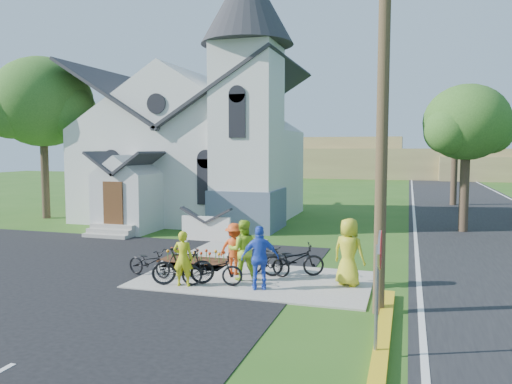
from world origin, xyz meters
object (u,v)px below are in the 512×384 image
(cyclist_3, at_px, (234,249))
(bike_0, at_px, (149,262))
(stop_sign, at_px, (379,267))
(bike_2, at_px, (212,270))
(church_sign, at_px, (206,229))
(cyclist_2, at_px, (260,258))
(utility_pole, at_px, (386,89))
(cyclist_1, at_px, (243,250))
(bike_3, at_px, (268,260))
(bike_4, at_px, (293,260))
(cyclist_0, at_px, (183,258))
(bike_1, at_px, (183,266))
(cyclist_4, at_px, (349,252))

(cyclist_3, bearing_deg, bike_0, 33.42)
(stop_sign, height_order, bike_2, stop_sign)
(church_sign, distance_m, cyclist_2, 4.92)
(bike_0, bearing_deg, cyclist_3, -54.22)
(utility_pole, relative_size, cyclist_1, 5.49)
(church_sign, bearing_deg, bike_3, -35.99)
(stop_sign, relative_size, bike_4, 1.28)
(cyclist_1, relative_size, bike_3, 1.15)
(bike_3, xyz_separation_m, bike_4, (0.78, 0.15, 0.03))
(cyclist_2, distance_m, bike_3, 1.65)
(cyclist_0, bearing_deg, bike_3, -143.55)
(cyclist_0, xyz_separation_m, cyclist_1, (1.43, 1.15, 0.11))
(bike_1, relative_size, cyclist_3, 1.12)
(bike_1, height_order, cyclist_2, cyclist_2)
(cyclist_2, bearing_deg, bike_3, -100.66)
(cyclist_0, relative_size, bike_2, 0.91)
(cyclist_4, bearing_deg, bike_0, 27.61)
(cyclist_0, xyz_separation_m, cyclist_4, (4.55, 1.46, 0.18))
(cyclist_4, height_order, bike_4, cyclist_4)
(bike_3, bearing_deg, utility_pole, -110.88)
(church_sign, height_order, bike_3, church_sign)
(cyclist_3, distance_m, bike_3, 1.11)
(stop_sign, height_order, cyclist_3, stop_sign)
(bike_1, bearing_deg, bike_0, 45.29)
(bike_2, xyz_separation_m, cyclist_3, (0.17, 1.46, 0.35))
(cyclist_1, distance_m, bike_1, 1.85)
(bike_0, height_order, bike_2, bike_2)
(church_sign, distance_m, bike_2, 4.20)
(church_sign, distance_m, bike_3, 3.71)
(bike_2, bearing_deg, bike_1, 83.74)
(bike_1, distance_m, cyclist_3, 1.91)
(stop_sign, bearing_deg, utility_pole, 91.49)
(utility_pole, height_order, bike_2, utility_pole)
(cyclist_0, distance_m, bike_1, 0.29)
(bike_0, bearing_deg, church_sign, 4.46)
(stop_sign, xyz_separation_m, cyclist_4, (-1.11, 4.82, -0.75))
(church_sign, relative_size, utility_pole, 0.22)
(stop_sign, height_order, cyclist_1, stop_sign)
(stop_sign, xyz_separation_m, bike_2, (-4.87, 3.62, -1.27))
(utility_pole, xyz_separation_m, bike_1, (-5.65, 0.79, -4.81))
(cyclist_3, bearing_deg, stop_sign, 143.38)
(bike_1, bearing_deg, bike_2, -104.09)
(church_sign, xyz_separation_m, bike_3, (2.98, -2.16, -0.50))
(cyclist_3, bearing_deg, bike_4, -159.76)
(stop_sign, relative_size, cyclist_0, 1.55)
(cyclist_2, bearing_deg, bike_4, -126.53)
(stop_sign, bearing_deg, bike_1, 148.64)
(cyclist_4, bearing_deg, bike_1, 36.45)
(utility_pole, height_order, cyclist_1, utility_pole)
(cyclist_0, height_order, bike_3, cyclist_0)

